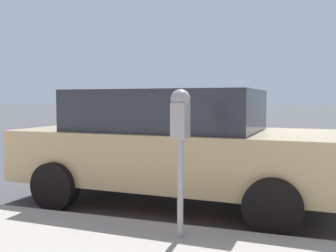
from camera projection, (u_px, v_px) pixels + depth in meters
name	position (u px, v px, depth m)	size (l,w,h in m)	color
ground_plane	(221.00, 191.00, 6.28)	(220.00, 220.00, 0.00)	#424244
parking_meter	(180.00, 125.00, 3.72)	(0.21, 0.19, 1.43)	gray
car_tan	(176.00, 144.00, 5.57)	(2.28, 4.60, 1.60)	tan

